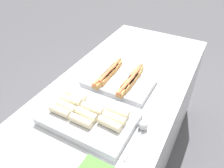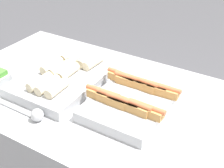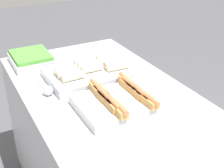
{
  "view_description": "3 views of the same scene",
  "coord_description": "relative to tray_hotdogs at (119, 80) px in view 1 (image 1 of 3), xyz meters",
  "views": [
    {
      "loc": [
        -1.08,
        -0.52,
        1.81
      ],
      "look_at": [
        -0.12,
        0.0,
        0.96
      ],
      "focal_mm": 35.0,
      "sensor_mm": 36.0,
      "label": 1
    },
    {
      "loc": [
        0.49,
        -0.99,
        1.69
      ],
      "look_at": [
        -0.12,
        0.0,
        0.96
      ],
      "focal_mm": 50.0,
      "sensor_mm": 36.0,
      "label": 2
    },
    {
      "loc": [
        1.15,
        -0.68,
        1.71
      ],
      "look_at": [
        -0.12,
        0.0,
        0.96
      ],
      "focal_mm": 50.0,
      "sensor_mm": 36.0,
      "label": 3
    }
  ],
  "objects": [
    {
      "name": "serving_spoon_near",
      "position": [
        -0.3,
        -0.29,
        -0.01
      ],
      "size": [
        0.26,
        0.06,
        0.06
      ],
      "color": "#B2B5BA",
      "rests_on": "counter"
    },
    {
      "name": "tray_hotdogs",
      "position": [
        0.0,
        0.0,
        0.0
      ],
      "size": [
        0.37,
        0.45,
        0.1
      ],
      "color": "#B7BABF",
      "rests_on": "counter"
    },
    {
      "name": "ground_plane",
      "position": [
        0.01,
        0.0,
        -0.92
      ],
      "size": [
        12.0,
        12.0,
        0.0
      ],
      "primitive_type": "plane",
      "color": "#4C4C51"
    },
    {
      "name": "counter",
      "position": [
        0.01,
        0.0,
        -0.48
      ],
      "size": [
        1.88,
        0.86,
        0.88
      ],
      "color": "#B7BABF",
      "rests_on": "ground_plane"
    },
    {
      "name": "tray_wraps",
      "position": [
        -0.38,
        0.0,
        -0.0
      ],
      "size": [
        0.35,
        0.51,
        0.09
      ],
      "color": "#B7BABF",
      "rests_on": "counter"
    }
  ]
}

